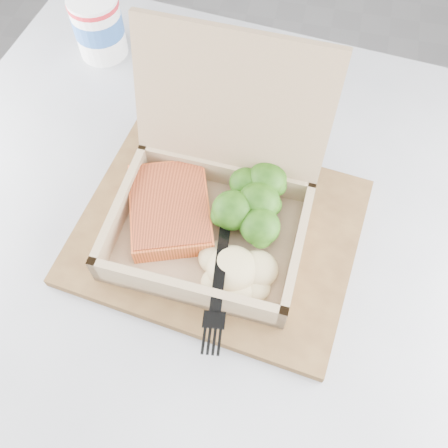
% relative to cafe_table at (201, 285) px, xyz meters
% --- Properties ---
extents(floor, '(4.00, 4.00, 0.00)m').
position_rel_cafe_table_xyz_m(floor, '(0.59, 0.14, -0.54)').
color(floor, gray).
rests_on(floor, ground).
extents(cafe_table, '(0.89, 0.89, 0.73)m').
position_rel_cafe_table_xyz_m(cafe_table, '(0.00, 0.00, 0.00)').
color(cafe_table, black).
rests_on(cafe_table, floor).
extents(serving_tray, '(0.37, 0.31, 0.01)m').
position_rel_cafe_table_xyz_m(serving_tray, '(0.03, -0.00, 0.20)').
color(serving_tray, brown).
rests_on(serving_tray, cafe_table).
extents(takeout_container, '(0.24, 0.23, 0.21)m').
position_rel_cafe_table_xyz_m(takeout_container, '(0.02, 0.02, 0.26)').
color(takeout_container, tan).
rests_on(takeout_container, serving_tray).
extents(salmon_fillet, '(0.13, 0.15, 0.03)m').
position_rel_cafe_table_xyz_m(salmon_fillet, '(-0.03, -0.00, 0.23)').
color(salmon_fillet, orange).
rests_on(salmon_fillet, takeout_container).
extents(broccoli_pile, '(0.12, 0.12, 0.04)m').
position_rel_cafe_table_xyz_m(broccoli_pile, '(0.08, 0.02, 0.23)').
color(broccoli_pile, '#387419').
rests_on(broccoli_pile, takeout_container).
extents(mashed_potatoes, '(0.10, 0.08, 0.03)m').
position_rel_cafe_table_xyz_m(mashed_potatoes, '(0.06, -0.06, 0.23)').
color(mashed_potatoes, beige).
rests_on(mashed_potatoes, takeout_container).
extents(plastic_fork, '(0.04, 0.17, 0.02)m').
position_rel_cafe_table_xyz_m(plastic_fork, '(0.05, -0.05, 0.24)').
color(plastic_fork, black).
rests_on(plastic_fork, mashed_potatoes).
extents(paper_cup, '(0.08, 0.08, 0.10)m').
position_rel_cafe_table_xyz_m(paper_cup, '(-0.23, 0.29, 0.24)').
color(paper_cup, white).
rests_on(paper_cup, cafe_table).
extents(receipt, '(0.11, 0.16, 0.00)m').
position_rel_cafe_table_xyz_m(receipt, '(0.02, 0.18, 0.19)').
color(receipt, white).
rests_on(receipt, cafe_table).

